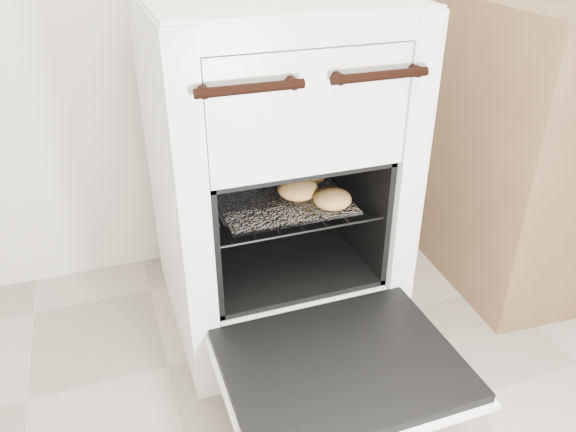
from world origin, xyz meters
The scene contains 5 objects.
stove centered at (0.00, 1.19, 0.42)m, with size 0.56×0.62×0.86m.
oven_door centered at (0.00, 0.72, 0.19)m, with size 0.50×0.39×0.04m.
oven_rack centered at (0.00, 1.13, 0.39)m, with size 0.41×0.39×0.01m.
foil_sheet centered at (0.00, 1.11, 0.40)m, with size 0.32×0.28×0.01m, color silver.
baked_rolls centered at (0.07, 1.10, 0.42)m, with size 0.18×0.32×0.05m.
Camera 1 is at (-0.40, -0.07, 1.03)m, focal length 35.00 mm.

